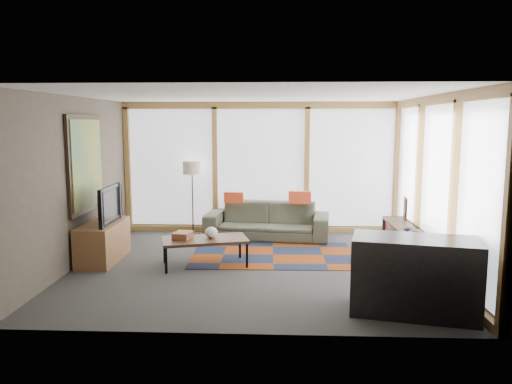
{
  "coord_description": "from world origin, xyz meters",
  "views": [
    {
      "loc": [
        0.36,
        -7.48,
        2.22
      ],
      "look_at": [
        0.0,
        0.4,
        1.1
      ],
      "focal_mm": 35.0,
      "sensor_mm": 36.0,
      "label": 1
    }
  ],
  "objects_px": {
    "bookshelf": "(407,244)",
    "television": "(104,205)",
    "coffee_table": "(205,252)",
    "bar_counter": "(415,276)",
    "sofa": "(267,221)",
    "floor_lamp": "(193,198)",
    "tv_console": "(103,242)"
  },
  "relations": [
    {
      "from": "bookshelf",
      "to": "bar_counter",
      "type": "bearing_deg",
      "value": -102.25
    },
    {
      "from": "sofa",
      "to": "television",
      "type": "relative_size",
      "value": 2.26
    },
    {
      "from": "floor_lamp",
      "to": "television",
      "type": "distance_m",
      "value": 2.23
    },
    {
      "from": "bar_counter",
      "to": "bookshelf",
      "type": "bearing_deg",
      "value": 89.85
    },
    {
      "from": "sofa",
      "to": "coffee_table",
      "type": "bearing_deg",
      "value": -109.64
    },
    {
      "from": "bookshelf",
      "to": "television",
      "type": "height_order",
      "value": "television"
    },
    {
      "from": "floor_lamp",
      "to": "bookshelf",
      "type": "bearing_deg",
      "value": -24.41
    },
    {
      "from": "floor_lamp",
      "to": "bar_counter",
      "type": "relative_size",
      "value": 1.03
    },
    {
      "from": "television",
      "to": "sofa",
      "type": "bearing_deg",
      "value": -57.27
    },
    {
      "from": "sofa",
      "to": "coffee_table",
      "type": "xyz_separation_m",
      "value": [
        -0.92,
        -1.89,
        -0.12
      ]
    },
    {
      "from": "bookshelf",
      "to": "television",
      "type": "relative_size",
      "value": 2.03
    },
    {
      "from": "sofa",
      "to": "bar_counter",
      "type": "xyz_separation_m",
      "value": [
        1.79,
        -3.71,
        0.11
      ]
    },
    {
      "from": "floor_lamp",
      "to": "bookshelf",
      "type": "relative_size",
      "value": 0.69
    },
    {
      "from": "bookshelf",
      "to": "television",
      "type": "distance_m",
      "value": 4.88
    },
    {
      "from": "coffee_table",
      "to": "television",
      "type": "relative_size",
      "value": 1.25
    },
    {
      "from": "coffee_table",
      "to": "bar_counter",
      "type": "height_order",
      "value": "bar_counter"
    },
    {
      "from": "floor_lamp",
      "to": "coffee_table",
      "type": "height_order",
      "value": "floor_lamp"
    },
    {
      "from": "bookshelf",
      "to": "coffee_table",
      "type": "bearing_deg",
      "value": -172.05
    },
    {
      "from": "floor_lamp",
      "to": "bookshelf",
      "type": "distance_m",
      "value": 4.15
    },
    {
      "from": "coffee_table",
      "to": "bookshelf",
      "type": "relative_size",
      "value": 0.62
    },
    {
      "from": "bookshelf",
      "to": "bar_counter",
      "type": "distance_m",
      "value": 2.32
    },
    {
      "from": "sofa",
      "to": "tv_console",
      "type": "xyz_separation_m",
      "value": [
        -2.59,
        -1.68,
        -0.03
      ]
    },
    {
      "from": "coffee_table",
      "to": "bookshelf",
      "type": "distance_m",
      "value": 3.23
    },
    {
      "from": "coffee_table",
      "to": "tv_console",
      "type": "xyz_separation_m",
      "value": [
        -1.67,
        0.21,
        0.09
      ]
    },
    {
      "from": "coffee_table",
      "to": "floor_lamp",
      "type": "bearing_deg",
      "value": 104.55
    },
    {
      "from": "television",
      "to": "floor_lamp",
      "type": "bearing_deg",
      "value": -29.52
    },
    {
      "from": "sofa",
      "to": "television",
      "type": "bearing_deg",
      "value": -140.15
    },
    {
      "from": "coffee_table",
      "to": "bar_counter",
      "type": "xyz_separation_m",
      "value": [
        2.71,
        -1.82,
        0.23
      ]
    },
    {
      "from": "floor_lamp",
      "to": "bar_counter",
      "type": "distance_m",
      "value": 5.15
    },
    {
      "from": "bookshelf",
      "to": "floor_lamp",
      "type": "bearing_deg",
      "value": 155.59
    },
    {
      "from": "sofa",
      "to": "floor_lamp",
      "type": "xyz_separation_m",
      "value": [
        -1.47,
        0.26,
        0.39
      ]
    },
    {
      "from": "floor_lamp",
      "to": "tv_console",
      "type": "xyz_separation_m",
      "value": [
        -1.11,
        -1.94,
        -0.42
      ]
    }
  ]
}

